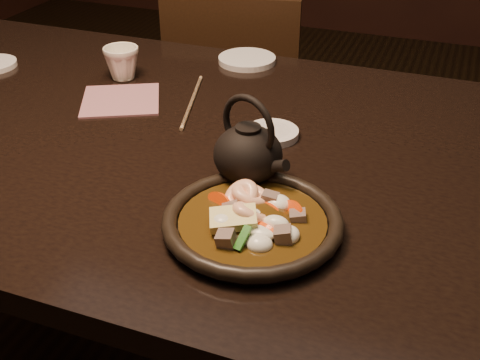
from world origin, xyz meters
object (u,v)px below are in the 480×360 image
(tea_cup, at_px, (122,62))
(teapot, at_px, (248,152))
(plate, at_px, (253,222))
(chair, at_px, (237,112))
(table, at_px, (157,166))

(tea_cup, height_order, teapot, teapot)
(plate, height_order, tea_cup, tea_cup)
(plate, distance_m, teapot, 0.13)
(teapot, bearing_deg, chair, 132.88)
(tea_cup, relative_size, teapot, 0.53)
(teapot, bearing_deg, tea_cup, 163.68)
(table, relative_size, plate, 6.30)
(plate, bearing_deg, chair, 112.22)
(table, height_order, tea_cup, tea_cup)
(chair, relative_size, teapot, 5.77)
(chair, distance_m, plate, 1.05)
(table, relative_size, teapot, 11.04)
(plate, bearing_deg, teapot, 112.89)
(table, distance_m, plate, 0.36)
(table, xyz_separation_m, teapot, (0.22, -0.11, 0.13))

